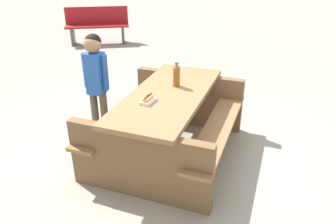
% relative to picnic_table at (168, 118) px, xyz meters
% --- Properties ---
extents(ground_plane, '(30.00, 30.00, 0.00)m').
position_rel_picnic_table_xyz_m(ground_plane, '(0.00, 0.00, -0.44)').
color(ground_plane, gray).
rests_on(ground_plane, ground).
extents(picnic_table, '(1.84, 1.45, 0.75)m').
position_rel_picnic_table_xyz_m(picnic_table, '(0.00, 0.00, 0.00)').
color(picnic_table, olive).
rests_on(picnic_table, ground).
extents(soda_bottle, '(0.08, 0.08, 0.27)m').
position_rel_picnic_table_xyz_m(soda_bottle, '(-0.22, 0.01, 0.43)').
color(soda_bottle, brown).
rests_on(soda_bottle, picnic_table).
extents(hotdog_tray, '(0.18, 0.12, 0.08)m').
position_rel_picnic_table_xyz_m(hotdog_tray, '(0.29, -0.10, 0.34)').
color(hotdog_tray, white).
rests_on(hotdog_tray, picnic_table).
extents(child_in_coat, '(0.20, 0.32, 1.28)m').
position_rel_picnic_table_xyz_m(child_in_coat, '(-0.06, -0.93, 0.38)').
color(child_in_coat, brown).
rests_on(child_in_coat, ground).
extents(park_bench_near, '(1.11, 1.50, 0.85)m').
position_rel_picnic_table_xyz_m(park_bench_near, '(-3.90, -3.41, 0.00)').
color(park_bench_near, maroon).
rests_on(park_bench_near, ground).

